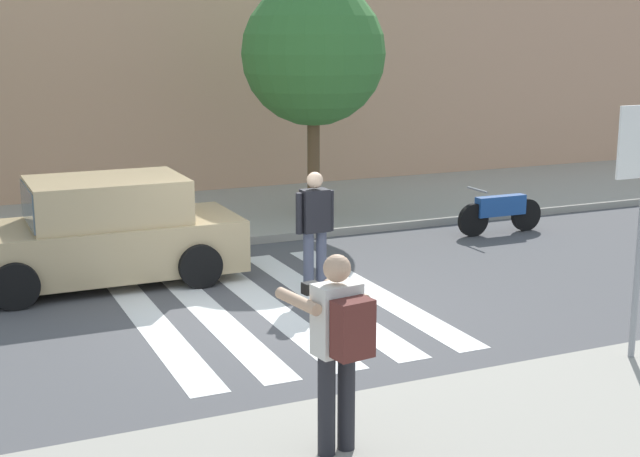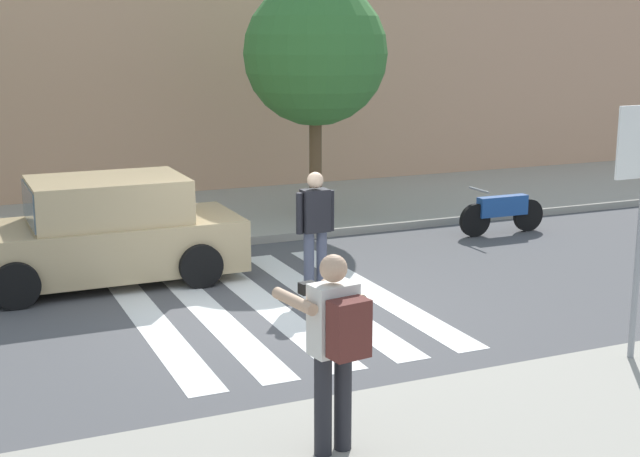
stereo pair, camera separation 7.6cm
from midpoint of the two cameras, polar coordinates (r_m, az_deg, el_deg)
ground_plane at (r=11.92m, az=-2.86°, el=-5.23°), size 120.00×120.00×0.00m
sidewalk_far at (r=17.46m, az=-9.90°, el=0.57°), size 60.00×4.80×0.14m
building_facade_far at (r=21.43m, az=-13.03°, el=9.21°), size 56.00×4.00×5.02m
crosswalk_stripe_0 at (r=11.66m, az=-10.62°, el=-5.82°), size 0.44×5.20×0.01m
crosswalk_stripe_1 at (r=11.85m, az=-6.84°, el=-5.38°), size 0.44×5.20×0.01m
crosswalk_stripe_2 at (r=12.09m, az=-3.20°, el=-4.95°), size 0.44×5.20×0.01m
crosswalk_stripe_3 at (r=12.38m, az=0.28°, el=-4.51°), size 0.44×5.20×0.01m
crosswalk_stripe_4 at (r=12.71m, az=3.58°, el=-4.07°), size 0.44×5.20×0.01m
photographer_with_backpack at (r=7.38m, az=1.26°, el=-6.98°), size 0.66×0.90×1.72m
pedestrian_crossing at (r=12.47m, az=-0.13°, el=0.23°), size 0.58×0.25×1.72m
parked_car_tan at (r=13.43m, az=-13.62°, el=-0.33°), size 4.10×1.92×1.55m
motorcycle at (r=16.57m, az=11.70°, el=1.07°), size 1.76×0.60×0.87m
street_tree_center at (r=17.10m, az=-0.17°, el=11.11°), size 2.73×2.73×4.44m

